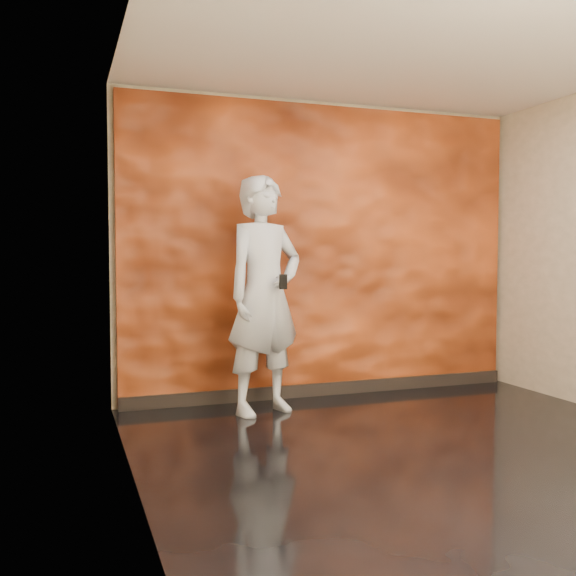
% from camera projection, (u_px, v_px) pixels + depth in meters
% --- Properties ---
extents(room, '(4.02, 4.02, 2.81)m').
position_uv_depth(room, '(440.00, 247.00, 4.28)').
color(room, black).
rests_on(room, ground).
extents(feature_wall, '(3.90, 0.06, 2.75)m').
position_uv_depth(feature_wall, '(326.00, 251.00, 6.12)').
color(feature_wall, orange).
rests_on(feature_wall, ground).
extents(baseboard, '(3.90, 0.04, 0.12)m').
position_uv_depth(baseboard, '(327.00, 389.00, 6.16)').
color(baseboard, black).
rests_on(baseboard, ground).
extents(man, '(0.85, 0.70, 2.02)m').
position_uv_depth(man, '(264.00, 295.00, 5.43)').
color(man, '#A6ADB7').
rests_on(man, ground).
extents(phone, '(0.07, 0.04, 0.12)m').
position_uv_depth(phone, '(283.00, 282.00, 5.22)').
color(phone, black).
rests_on(phone, man).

